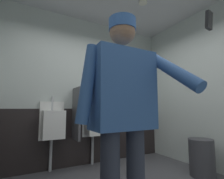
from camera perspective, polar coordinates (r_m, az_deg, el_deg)
wall_back at (r=3.40m, az=-8.65°, el=0.06°), size 3.97×0.12×2.83m
wall_right at (r=3.29m, az=33.53°, el=1.26°), size 0.12×3.81×2.83m
wainscot_band_back at (r=3.35m, az=-8.46°, el=-15.27°), size 3.37×0.03×1.03m
downlight_far at (r=3.23m, az=10.46°, el=27.04°), size 0.14×0.14×0.03m
urinal_left at (r=3.01m, az=-19.46°, el=-10.95°), size 0.40×0.34×1.24m
urinal_middle at (r=3.22m, az=-5.94°, el=-10.95°), size 0.40×0.34×1.24m
privacy_divider_panel at (r=3.02m, az=-12.01°, el=-7.87°), size 0.04×0.40×0.90m
person at (r=1.28m, az=3.92°, el=-6.35°), size 0.70×0.60×1.75m
cell_phone at (r=1.27m, az=30.02°, el=19.63°), size 0.06×0.04×0.11m
trash_bin at (r=3.12m, az=28.14°, el=-19.68°), size 0.37×0.37×0.56m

